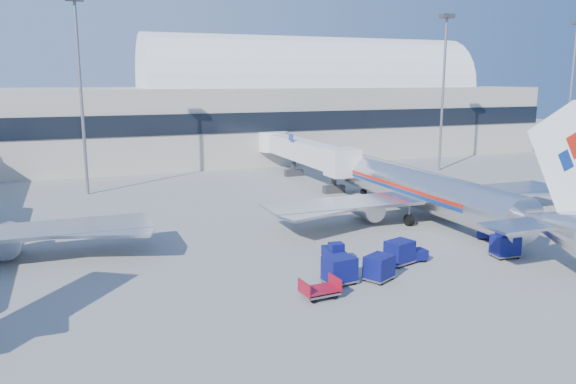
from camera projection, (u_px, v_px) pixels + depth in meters
name	position (u px, v px, depth m)	size (l,w,h in m)	color
ground	(356.00, 244.00, 46.50)	(260.00, 260.00, 0.00)	gray
terminal	(121.00, 116.00, 91.34)	(170.00, 28.15, 21.00)	#B2AA9E
airliner_main	(427.00, 191.00, 53.59)	(32.00, 37.26, 12.07)	silver
jetbridge_near	(300.00, 150.00, 76.58)	(4.40, 27.50, 6.25)	silver
mast_west	(79.00, 67.00, 63.91)	(2.00, 1.20, 22.60)	slate
mast_east	(444.00, 70.00, 81.64)	(2.00, 1.20, 22.60)	slate
mast_far_east	(573.00, 71.00, 90.51)	(2.00, 1.20, 22.60)	slate
barrier_near	(511.00, 215.00, 54.62)	(3.00, 0.55, 0.90)	#9E9E96
barrier_mid	(537.00, 212.00, 55.79)	(3.00, 0.55, 0.90)	#9E9E96
barrier_far	(562.00, 209.00, 56.96)	(3.00, 0.55, 0.90)	#9E9E96
tug_lead	(411.00, 253.00, 41.86)	(2.26, 1.15, 1.46)	#0B0F54
tug_right	(490.00, 231.00, 47.75)	(2.53, 2.42, 1.53)	#0B0F54
tug_left	(334.00, 252.00, 42.10)	(1.29, 2.37, 1.51)	#0B0F54
cart_train_a	(400.00, 252.00, 41.24)	(2.40, 2.09, 1.79)	#0B0F54
cart_train_b	(379.00, 267.00, 37.93)	(2.46, 2.27, 1.75)	#0B0F54
cart_train_c	(339.00, 270.00, 37.28)	(2.30, 1.87, 1.86)	#0B0F54
cart_solo_near	(505.00, 246.00, 42.84)	(2.11, 1.70, 1.72)	#0B0F54
cart_solo_far	(568.00, 226.00, 48.35)	(2.51, 2.16, 1.88)	#0B0F54
cart_open_red	(320.00, 291.00, 34.96)	(2.43, 1.81, 0.62)	slate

